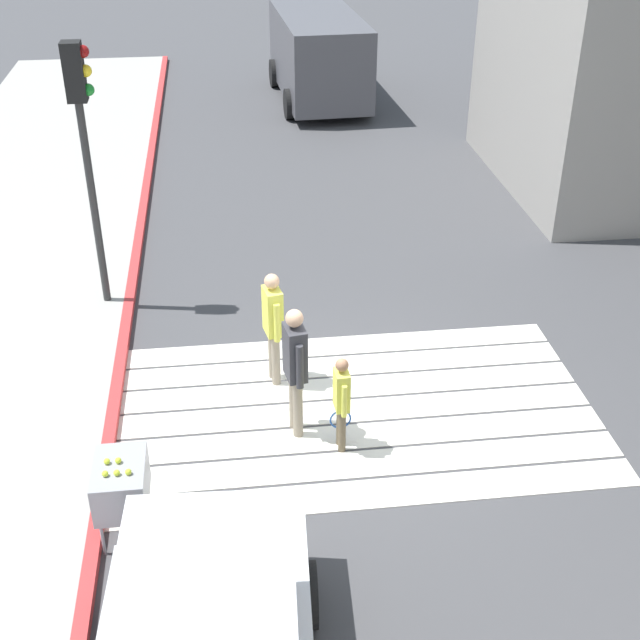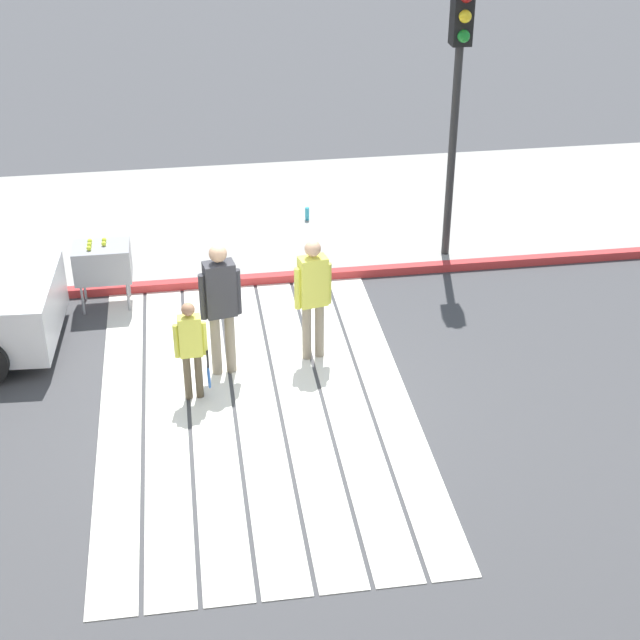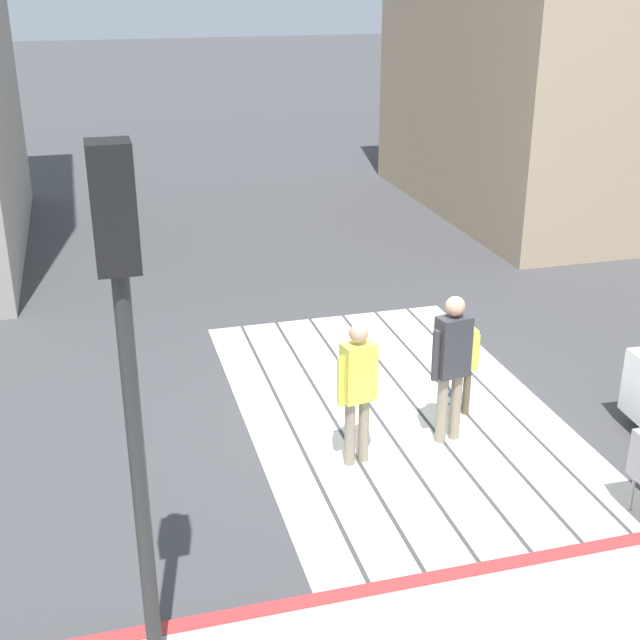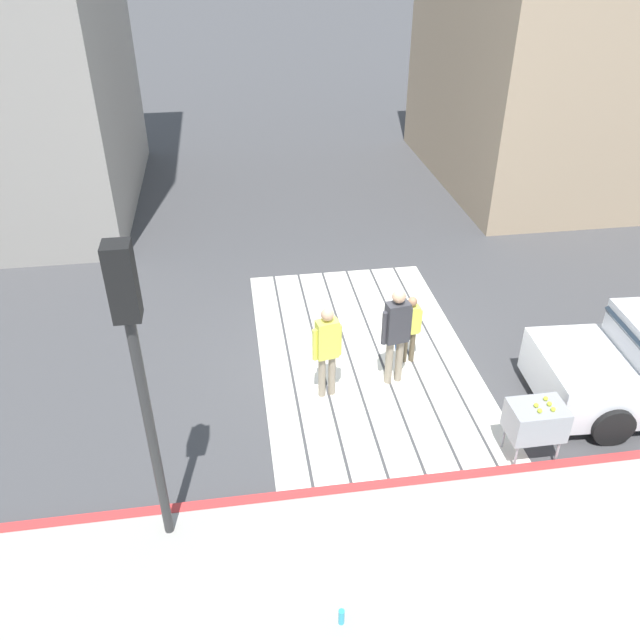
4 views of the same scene
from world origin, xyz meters
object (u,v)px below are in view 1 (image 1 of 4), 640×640
(pedestrian_adult_trailing, at_px, (273,321))
(pedestrian_child_with_racket, at_px, (341,399))
(van_down_street, at_px, (319,55))
(traffic_light_corner, at_px, (84,126))
(pedestrian_adult_lead, at_px, (295,363))
(tennis_ball_cart, at_px, (121,484))

(pedestrian_adult_trailing, xyz_separation_m, pedestrian_child_with_racket, (0.72, -1.59, -0.23))
(van_down_street, relative_size, pedestrian_child_with_racket, 3.93)
(traffic_light_corner, height_order, pedestrian_adult_lead, traffic_light_corner)
(traffic_light_corner, bearing_deg, pedestrian_child_with_racket, -51.31)
(pedestrian_adult_lead, relative_size, pedestrian_adult_trailing, 1.07)
(traffic_light_corner, relative_size, pedestrian_adult_trailing, 2.49)
(tennis_ball_cart, relative_size, pedestrian_adult_trailing, 0.60)
(pedestrian_adult_lead, xyz_separation_m, pedestrian_child_with_racket, (0.53, -0.40, -0.30))
(traffic_light_corner, relative_size, pedestrian_child_with_racket, 3.15)
(pedestrian_adult_trailing, relative_size, pedestrian_child_with_racket, 1.27)
(pedestrian_adult_lead, bearing_deg, tennis_ball_cart, -142.52)
(traffic_light_corner, height_order, tennis_ball_cart, traffic_light_corner)
(tennis_ball_cart, xyz_separation_m, pedestrian_adult_trailing, (1.86, 2.77, 0.30))
(van_down_street, bearing_deg, pedestrian_adult_trailing, -99.42)
(traffic_light_corner, distance_m, pedestrian_adult_lead, 4.99)
(van_down_street, xyz_separation_m, pedestrian_adult_lead, (-2.11, -15.07, -0.21))
(traffic_light_corner, xyz_separation_m, pedestrian_adult_trailing, (2.54, -2.48, -2.04))
(tennis_ball_cart, relative_size, pedestrian_adult_lead, 0.56)
(traffic_light_corner, xyz_separation_m, tennis_ball_cart, (0.68, -5.25, -2.34))
(traffic_light_corner, relative_size, pedestrian_adult_lead, 2.32)
(pedestrian_adult_trailing, bearing_deg, tennis_ball_cart, -123.97)
(traffic_light_corner, distance_m, tennis_ball_cart, 5.79)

